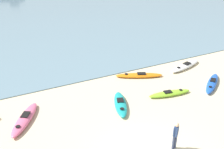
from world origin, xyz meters
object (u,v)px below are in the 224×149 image
object	(u,v)px
kayak_on_sand_0	(120,104)
kayak_on_sand_5	(212,83)
person_near_foreground	(176,134)
kayak_on_sand_3	(185,66)
kayak_on_sand_1	(139,75)
kayak_on_sand_4	(170,93)
kayak_on_sand_2	(25,119)

from	to	relation	value
kayak_on_sand_0	kayak_on_sand_5	bearing A→B (deg)	-3.87
kayak_on_sand_0	person_near_foreground	xyz separation A→B (m)	(0.62, -4.35, 0.70)
kayak_on_sand_3	person_near_foreground	xyz separation A→B (m)	(-6.58, -6.95, 0.71)
person_near_foreground	kayak_on_sand_3	bearing A→B (deg)	46.59
kayak_on_sand_3	kayak_on_sand_1	bearing A→B (deg)	176.68
kayak_on_sand_0	kayak_on_sand_4	world-z (taller)	kayak_on_sand_0
kayak_on_sand_5	kayak_on_sand_4	bearing A→B (deg)	176.49
kayak_on_sand_3	kayak_on_sand_5	xyz separation A→B (m)	(-0.23, -3.07, 0.00)
kayak_on_sand_1	kayak_on_sand_2	xyz separation A→B (m)	(-8.51, -1.84, 0.03)
kayak_on_sand_2	kayak_on_sand_5	bearing A→B (deg)	-6.77
kayak_on_sand_3	person_near_foreground	distance (m)	9.60
kayak_on_sand_0	kayak_on_sand_1	xyz separation A→B (m)	(3.05, 2.84, -0.04)
kayak_on_sand_1	kayak_on_sand_2	bearing A→B (deg)	-167.80
kayak_on_sand_3	kayak_on_sand_4	bearing A→B (deg)	-142.44
kayak_on_sand_0	person_near_foreground	world-z (taller)	person_near_foreground
kayak_on_sand_2	person_near_foreground	world-z (taller)	person_near_foreground
kayak_on_sand_5	kayak_on_sand_1	bearing A→B (deg)	139.72
kayak_on_sand_0	kayak_on_sand_3	xyz separation A→B (m)	(7.19, 2.60, -0.01)
kayak_on_sand_4	person_near_foreground	distance (m)	5.05
kayak_on_sand_0	kayak_on_sand_4	bearing A→B (deg)	-4.23
kayak_on_sand_3	person_near_foreground	world-z (taller)	person_near_foreground
kayak_on_sand_2	kayak_on_sand_4	world-z (taller)	kayak_on_sand_2
kayak_on_sand_4	kayak_on_sand_5	xyz separation A→B (m)	(3.49, -0.21, 0.03)
kayak_on_sand_4	person_near_foreground	bearing A→B (deg)	-124.92
kayak_on_sand_3	kayak_on_sand_5	distance (m)	3.08
kayak_on_sand_3	kayak_on_sand_5	world-z (taller)	kayak_on_sand_5
kayak_on_sand_5	kayak_on_sand_0	bearing A→B (deg)	176.13
kayak_on_sand_5	person_near_foreground	xyz separation A→B (m)	(-6.34, -3.88, 0.71)
kayak_on_sand_2	kayak_on_sand_4	xyz separation A→B (m)	(8.93, -1.26, -0.03)
kayak_on_sand_2	kayak_on_sand_5	xyz separation A→B (m)	(12.42, -1.47, -0.01)
kayak_on_sand_0	kayak_on_sand_1	distance (m)	4.17
kayak_on_sand_4	kayak_on_sand_3	bearing A→B (deg)	37.56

